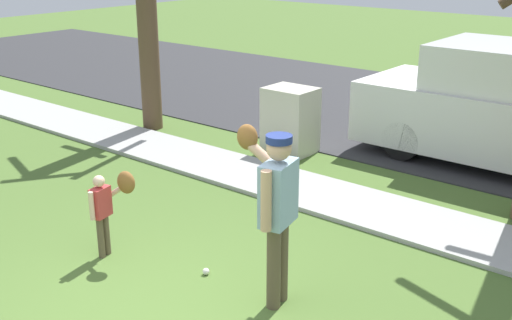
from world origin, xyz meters
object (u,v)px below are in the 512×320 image
(person_adult, at_px, (275,200))
(baseball, at_px, (206,271))
(person_child, at_px, (108,202))
(utility_cabinet, at_px, (290,120))

(person_adult, xyz_separation_m, baseball, (-0.88, -0.05, -1.05))
(person_child, bearing_deg, baseball, 5.31)
(person_adult, distance_m, baseball, 1.37)
(person_child, distance_m, baseball, 1.34)
(person_adult, relative_size, utility_cabinet, 1.57)
(person_adult, bearing_deg, utility_cabinet, -67.61)
(person_child, height_order, utility_cabinet, utility_cabinet)
(person_adult, height_order, baseball, person_adult)
(person_child, height_order, baseball, person_child)
(person_child, xyz_separation_m, utility_cabinet, (-0.64, 4.29, -0.11))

